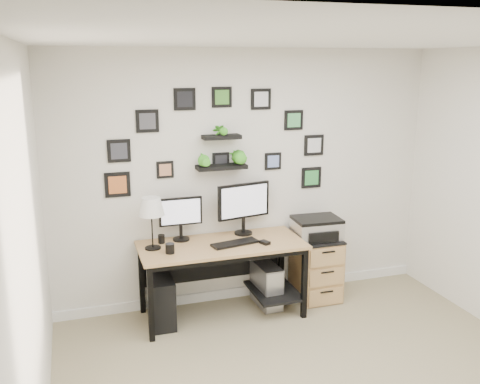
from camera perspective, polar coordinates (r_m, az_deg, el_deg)
name	(u,v)px	position (r m, az deg, el deg)	size (l,w,h in m)	color
room	(247,291)	(5.88, 0.78, -10.49)	(4.00, 4.00, 4.00)	tan
desk	(224,254)	(5.29, -1.68, -6.63)	(1.60, 0.70, 0.75)	tan
monitor_left	(181,215)	(5.25, -6.35, -2.51)	(0.43, 0.17, 0.43)	black
monitor_right	(244,204)	(5.38, 0.40, -1.33)	(0.57, 0.22, 0.53)	black
keyboard	(235,243)	(5.17, -0.55, -5.49)	(0.46, 0.15, 0.02)	black
mouse	(265,242)	(5.19, 2.66, -5.40)	(0.07, 0.10, 0.03)	black
table_lamp	(151,208)	(5.01, -9.45, -1.67)	(0.24, 0.24, 0.50)	black
mug	(170,248)	(4.98, -7.48, -5.99)	(0.08, 0.08, 0.09)	black
pen_cup	(161,239)	(5.26, -8.38, -4.98)	(0.07, 0.07, 0.08)	black
pc_tower_black	(161,300)	(5.29, -8.39, -11.32)	(0.21, 0.48, 0.48)	black
pc_tower_grey	(267,285)	(5.61, 2.85, -9.85)	(0.22, 0.46, 0.44)	gray
file_cabinet	(316,267)	(5.79, 8.12, -7.97)	(0.43, 0.53, 0.67)	tan
printer	(317,228)	(5.64, 8.18, -3.80)	(0.49, 0.41, 0.21)	silver
wall_decor	(222,146)	(5.29, -1.98, 4.97)	(2.28, 0.18, 1.08)	black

